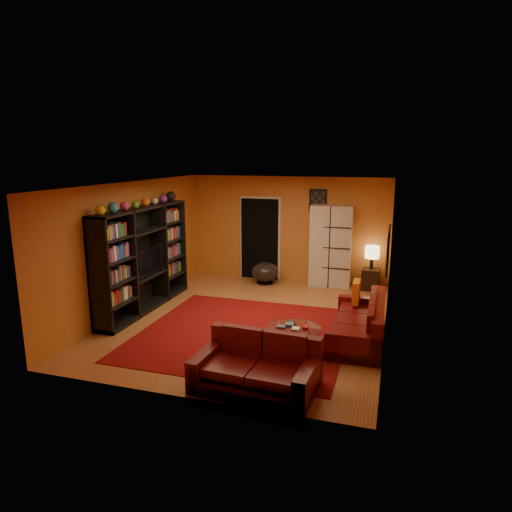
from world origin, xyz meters
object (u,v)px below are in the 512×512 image
(entertainment_unit, at_px, (144,259))
(loveseat, at_px, (258,367))
(coffee_table, at_px, (294,331))
(table_lamp, at_px, (372,253))
(tv, at_px, (145,261))
(side_table, at_px, (371,279))
(bowl_chair, at_px, (265,272))
(sofa, at_px, (363,324))
(storage_cabinet, at_px, (331,246))

(entertainment_unit, distance_m, loveseat, 4.05)
(coffee_table, bearing_deg, table_lamp, 76.69)
(tv, distance_m, side_table, 5.19)
(bowl_chair, bearing_deg, entertainment_unit, -126.54)
(sofa, relative_size, storage_cabinet, 1.08)
(tv, distance_m, loveseat, 3.98)
(sofa, distance_m, table_lamp, 3.15)
(sofa, distance_m, side_table, 3.09)
(tv, xyz_separation_m, coffee_table, (3.36, -1.25, -0.62))
(coffee_table, bearing_deg, tv, 159.65)
(tv, height_order, sofa, tv)
(entertainment_unit, relative_size, sofa, 1.42)
(tv, distance_m, coffee_table, 3.64)
(side_table, bearing_deg, entertainment_unit, -147.85)
(coffee_table, bearing_deg, side_table, 76.69)
(tv, relative_size, bowl_chair, 1.54)
(coffee_table, relative_size, bowl_chair, 1.33)
(tv, bearing_deg, table_lamp, -57.22)
(tv, relative_size, side_table, 2.01)
(loveseat, xyz_separation_m, side_table, (1.21, 5.16, -0.03))
(side_table, bearing_deg, bowl_chair, -174.43)
(sofa, height_order, table_lamp, table_lamp)
(entertainment_unit, distance_m, storage_cabinet, 4.40)
(loveseat, bearing_deg, entertainment_unit, 56.17)
(coffee_table, xyz_separation_m, storage_cabinet, (-0.02, 4.08, 0.58))
(entertainment_unit, height_order, tv, entertainment_unit)
(bowl_chair, relative_size, side_table, 1.30)
(sofa, relative_size, side_table, 4.23)
(tv, xyz_separation_m, storage_cabinet, (3.34, 2.84, -0.03))
(tv, bearing_deg, sofa, -94.10)
(entertainment_unit, distance_m, side_table, 5.22)
(entertainment_unit, xyz_separation_m, sofa, (4.41, -0.35, -0.76))
(bowl_chair, bearing_deg, tv, -125.41)
(coffee_table, height_order, storage_cabinet, storage_cabinet)
(bowl_chair, bearing_deg, storage_cabinet, 11.03)
(entertainment_unit, height_order, storage_cabinet, entertainment_unit)
(coffee_table, height_order, side_table, side_table)
(sofa, relative_size, loveseat, 1.25)
(loveseat, bearing_deg, storage_cabinet, 0.99)
(entertainment_unit, bearing_deg, loveseat, -37.36)
(coffee_table, relative_size, table_lamp, 1.60)
(tv, xyz_separation_m, table_lamp, (4.32, 2.78, -0.12))
(entertainment_unit, distance_m, coffee_table, 3.71)
(sofa, bearing_deg, loveseat, -121.95)
(coffee_table, height_order, bowl_chair, bowl_chair)
(loveseat, bearing_deg, side_table, -9.64)
(side_table, relative_size, table_lamp, 0.92)
(sofa, bearing_deg, tv, 175.13)
(storage_cabinet, bearing_deg, loveseat, -95.91)
(storage_cabinet, relative_size, bowl_chair, 3.00)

